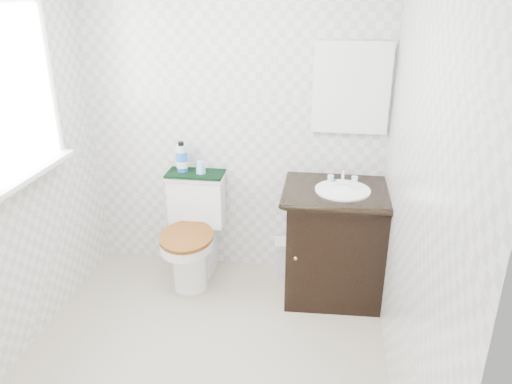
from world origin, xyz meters
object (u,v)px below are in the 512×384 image
(toilet, at_px, (194,236))
(trash_bin, at_px, (288,257))
(mouthwash_bottle, at_px, (182,158))
(vanity, at_px, (335,240))
(cup, at_px, (201,167))

(toilet, bearing_deg, trash_bin, 10.68)
(toilet, relative_size, mouthwash_bottle, 3.48)
(toilet, height_order, vanity, vanity)
(trash_bin, height_order, cup, cup)
(vanity, bearing_deg, cup, 169.53)
(trash_bin, xyz_separation_m, mouthwash_bottle, (-0.80, 0.01, 0.77))
(toilet, height_order, mouthwash_bottle, mouthwash_bottle)
(cup, bearing_deg, vanity, -10.47)
(toilet, distance_m, vanity, 1.05)
(vanity, distance_m, trash_bin, 0.49)
(vanity, xyz_separation_m, mouthwash_bottle, (-1.15, 0.20, 0.48))
(trash_bin, distance_m, mouthwash_bottle, 1.11)
(toilet, height_order, cup, cup)
(trash_bin, bearing_deg, vanity, -29.62)
(toilet, bearing_deg, mouthwash_bottle, 126.15)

